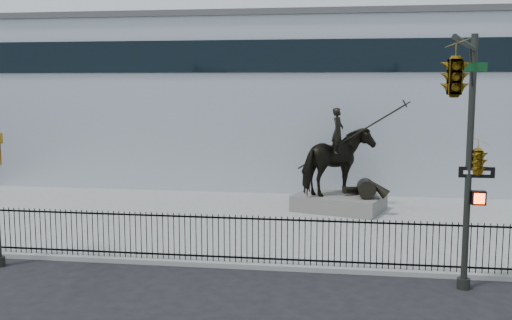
# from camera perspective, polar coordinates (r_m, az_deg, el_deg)

# --- Properties ---
(ground) EXTENTS (120.00, 120.00, 0.00)m
(ground) POSITION_cam_1_polar(r_m,az_deg,el_deg) (17.92, -3.78, -11.24)
(ground) COLOR black
(ground) RESTS_ON ground
(plaza) EXTENTS (30.00, 12.00, 0.15)m
(plaza) POSITION_cam_1_polar(r_m,az_deg,el_deg) (24.52, -0.30, -5.91)
(plaza) COLOR gray
(plaza) RESTS_ON ground
(building) EXTENTS (44.00, 14.00, 9.00)m
(building) POSITION_cam_1_polar(r_m,az_deg,el_deg) (36.78, 2.80, 5.49)
(building) COLOR #AFB7BE
(building) RESTS_ON ground
(picket_fence) EXTENTS (22.10, 0.10, 1.50)m
(picket_fence) POSITION_cam_1_polar(r_m,az_deg,el_deg) (18.83, -2.99, -7.44)
(picket_fence) COLOR black
(picket_fence) RESTS_ON plaza
(statue_plinth) EXTENTS (4.27, 3.53, 0.69)m
(statue_plinth) POSITION_cam_1_polar(r_m,az_deg,el_deg) (26.52, 7.90, -4.03)
(statue_plinth) COLOR #5A5752
(statue_plinth) RESTS_ON plaza
(equestrian_statue) EXTENTS (4.51, 3.53, 3.99)m
(equestrian_statue) POSITION_cam_1_polar(r_m,az_deg,el_deg) (26.20, 8.12, -0.21)
(equestrian_statue) COLOR black
(equestrian_statue) RESTS_ON statue_plinth
(traffic_signal_right) EXTENTS (2.17, 6.86, 7.00)m
(traffic_signal_right) POSITION_cam_1_polar(r_m,az_deg,el_deg) (14.88, 19.44, 3.63)
(traffic_signal_right) COLOR #262923
(traffic_signal_right) RESTS_ON ground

